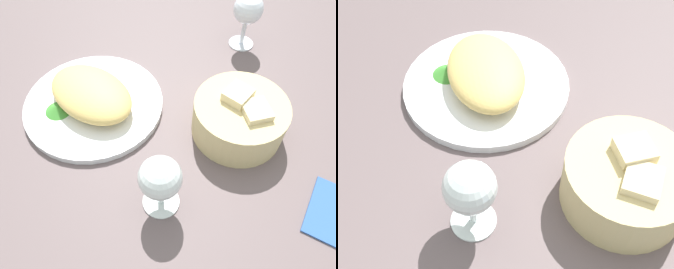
# 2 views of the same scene
# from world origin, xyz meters

# --- Properties ---
(ground_plane) EXTENTS (1.40, 1.40, 0.02)m
(ground_plane) POSITION_xyz_m (0.00, 0.00, -0.01)
(ground_plane) COLOR #605051
(plate) EXTENTS (0.28, 0.28, 0.01)m
(plate) POSITION_xyz_m (-0.18, -0.13, 0.01)
(plate) COLOR white
(plate) RESTS_ON ground_plane
(omelette) EXTENTS (0.21, 0.15, 0.05)m
(omelette) POSITION_xyz_m (-0.18, -0.13, 0.04)
(omelette) COLOR #DDBA66
(omelette) RESTS_ON plate
(lettuce_garnish) EXTENTS (0.05, 0.05, 0.01)m
(lettuce_garnish) POSITION_xyz_m (-0.20, -0.20, 0.02)
(lettuce_garnish) COLOR #3D8C31
(lettuce_garnish) RESTS_ON plate
(bread_basket) EXTENTS (0.17, 0.17, 0.09)m
(bread_basket) POSITION_xyz_m (0.05, 0.05, 0.04)
(bread_basket) COLOR #CFB97E
(bread_basket) RESTS_ON ground_plane
(wine_glass_near) EXTENTS (0.07, 0.07, 0.12)m
(wine_glass_near) POSITION_xyz_m (0.07, -0.16, 0.08)
(wine_glass_near) COLOR silver
(wine_glass_near) RESTS_ON ground_plane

